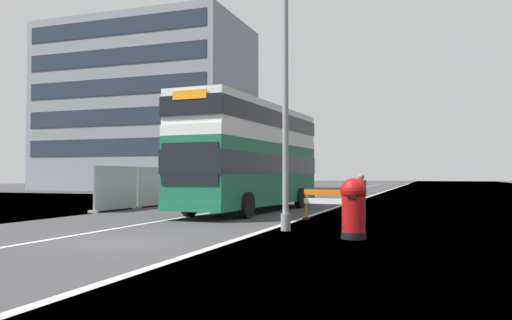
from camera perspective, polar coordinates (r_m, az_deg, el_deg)
name	(u,v)px	position (r m, az deg, el deg)	size (l,w,h in m)	color
ground	(143,243)	(13.13, -12.51, -9.03)	(140.00, 280.00, 0.10)	#38383A
double_decker_bus	(253,155)	(23.14, -0.38, 0.53)	(3.23, 11.53, 4.77)	#196042
lamppost_foreground	(285,78)	(15.40, 3.29, 9.11)	(0.29, 0.70, 9.53)	gray
red_pillar_postbox	(353,205)	(13.44, 10.79, -5.00)	(0.67, 0.67, 1.57)	black
roadworks_barrier	(327,201)	(18.76, 7.95, -4.53)	(1.82, 0.73, 1.11)	orange
construction_site_fence	(197,185)	(31.97, -6.55, -2.81)	(0.44, 20.60, 2.11)	#A8AAAD
car_oncoming_near	(281,183)	(38.89, 2.85, -2.55)	(2.08, 3.91, 2.25)	black
car_receding_mid	(297,182)	(47.55, 4.58, -2.42)	(1.97, 3.84, 2.20)	gray
bare_tree_far_verge_near	(203,167)	(46.39, -5.91, -0.75)	(2.79, 2.66, 4.71)	#4C3D2D
bare_tree_far_verge_mid	(228,169)	(52.09, -3.11, -1.02)	(2.33, 2.94, 4.33)	#4C3D2D
pedestrian_at_kerb	(361,198)	(17.97, 11.65, -4.18)	(0.34, 0.34, 1.69)	#2D3342
backdrop_office_block	(147,108)	(60.67, -12.00, 5.66)	(22.50, 13.48, 18.73)	gray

